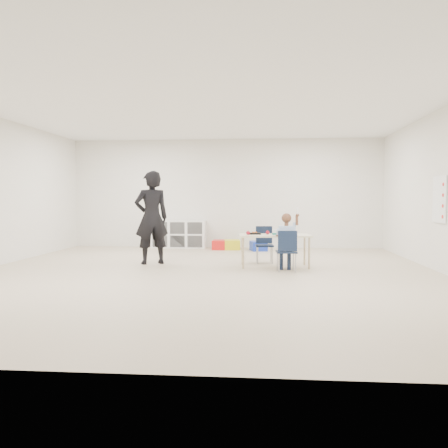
# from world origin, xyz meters

# --- Properties ---
(room) EXTENTS (9.00, 9.02, 2.80)m
(room) POSITION_xyz_m (0.00, 0.00, 1.40)
(room) COLOR #C2AF95
(room) RESTS_ON ground
(table) EXTENTS (1.35, 0.75, 0.60)m
(table) POSITION_xyz_m (1.20, 1.00, 0.30)
(table) COLOR beige
(table) RESTS_ON ground
(chair_near) EXTENTS (0.37, 0.35, 0.72)m
(chair_near) POSITION_xyz_m (1.39, 0.47, 0.36)
(chair_near) COLOR #111C33
(chair_near) RESTS_ON ground
(chair_far) EXTENTS (0.37, 0.35, 0.72)m
(chair_far) POSITION_xyz_m (1.01, 1.53, 0.36)
(chair_far) COLOR #111C33
(chair_far) RESTS_ON ground
(child) EXTENTS (0.51, 0.51, 1.13)m
(child) POSITION_xyz_m (1.39, 0.47, 0.56)
(child) COLOR #B1C7EF
(child) RESTS_ON chair_near
(lunch_tray_near) EXTENTS (0.23, 0.18, 0.03)m
(lunch_tray_near) POSITION_xyz_m (1.34, 1.05, 0.61)
(lunch_tray_near) COLOR black
(lunch_tray_near) RESTS_ON table
(lunch_tray_far) EXTENTS (0.23, 0.18, 0.03)m
(lunch_tray_far) POSITION_xyz_m (0.83, 1.06, 0.61)
(lunch_tray_far) COLOR black
(lunch_tray_far) RESTS_ON table
(milk_carton) EXTENTS (0.07, 0.07, 0.10)m
(milk_carton) POSITION_xyz_m (1.19, 0.90, 0.65)
(milk_carton) COLOR white
(milk_carton) RESTS_ON table
(bread_roll) EXTENTS (0.09, 0.09, 0.07)m
(bread_roll) POSITION_xyz_m (1.49, 0.95, 0.63)
(bread_roll) COLOR #DDAD5A
(bread_roll) RESTS_ON table
(apple_near) EXTENTS (0.07, 0.07, 0.07)m
(apple_near) POSITION_xyz_m (1.07, 1.06, 0.63)
(apple_near) COLOR maroon
(apple_near) RESTS_ON table
(apple_far) EXTENTS (0.07, 0.07, 0.07)m
(apple_far) POSITION_xyz_m (0.71, 0.93, 0.63)
(apple_far) COLOR maroon
(apple_far) RESTS_ON table
(cubby_shelf) EXTENTS (1.40, 0.40, 0.70)m
(cubby_shelf) POSITION_xyz_m (-1.20, 4.28, 0.35)
(cubby_shelf) COLOR white
(cubby_shelf) RESTS_ON ground
(rules_poster) EXTENTS (0.02, 0.60, 0.80)m
(rules_poster) POSITION_xyz_m (3.98, 0.60, 1.25)
(rules_poster) COLOR white
(rules_poster) RESTS_ON room
(adult) EXTENTS (0.78, 0.68, 1.79)m
(adult) POSITION_xyz_m (-1.17, 1.21, 0.90)
(adult) COLOR black
(adult) RESTS_ON ground
(bin_red) EXTENTS (0.38, 0.48, 0.23)m
(bin_red) POSITION_xyz_m (-0.09, 3.97, 0.11)
(bin_red) COLOR red
(bin_red) RESTS_ON ground
(bin_yellow) EXTENTS (0.43, 0.52, 0.24)m
(bin_yellow) POSITION_xyz_m (0.21, 3.98, 0.12)
(bin_yellow) COLOR gold
(bin_yellow) RESTS_ON ground
(bin_blue) EXTENTS (0.46, 0.54, 0.23)m
(bin_blue) POSITION_xyz_m (0.86, 3.76, 0.11)
(bin_blue) COLOR #1530A3
(bin_blue) RESTS_ON ground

